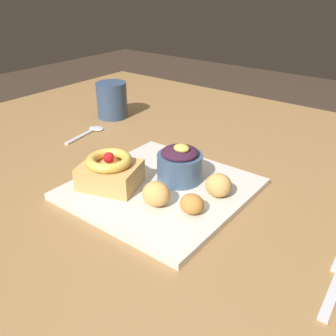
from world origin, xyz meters
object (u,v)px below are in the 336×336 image
Objects in this scene: fritter_front at (192,204)px; fritter_back at (219,185)px; fritter_middle at (156,194)px; front_plate at (161,189)px; spoon at (89,132)px; coffee_mug at (112,100)px; cake_slice at (110,172)px; berry_ramekin at (180,164)px.

fritter_front is 0.07m from fritter_back.
fritter_middle reaches higher than fritter_back.
front_plate is 0.33m from spoon.
front_plate is at bearing -33.08° from coffee_mug.
front_plate reaches higher than spoon.
coffee_mug reaches higher than fritter_back.
coffee_mug is at bearing 156.50° from fritter_back.
fritter_back is (0.17, 0.09, -0.01)m from cake_slice.
fritter_middle is at bearing -36.22° from coffee_mug.
fritter_front is at bearing 6.51° from cake_slice.
berry_ramekin is at bearing 102.29° from fritter_middle.
spoon is at bearing -72.44° from coffee_mug.
fritter_back is at bearing -110.16° from spoon.
cake_slice is 1.45× the size of berry_ramekin.
fritter_back is at bearing 84.47° from fritter_front.
coffee_mug is (-0.38, 0.28, 0.01)m from fritter_middle.
coffee_mug reaches higher than cake_slice.
fritter_front is (0.09, -0.03, 0.02)m from front_plate.
fritter_back is (0.01, 0.07, 0.00)m from fritter_front.
front_plate is at bearing 36.52° from cake_slice.
berry_ramekin is 0.41m from coffee_mug.
cake_slice is at bearing -131.86° from berry_ramekin.
cake_slice reaches higher than spoon.
spoon is (-0.35, 0.16, -0.03)m from fritter_middle.
cake_slice is at bearing -152.47° from fritter_back.
cake_slice is 0.12m from berry_ramekin.
coffee_mug reaches higher than fritter_front.
fritter_back is 0.49m from coffee_mug.
berry_ramekin is at bearing -27.55° from coffee_mug.
berry_ramekin is (0.08, 0.09, 0.00)m from cake_slice.
coffee_mug is (-0.36, 0.19, 0.00)m from berry_ramekin.
fritter_middle is 0.38m from spoon.
fritter_middle is 0.50× the size of coffee_mug.
fritter_middle is (0.02, -0.09, -0.01)m from berry_ramekin.
coffee_mug is at bearing 149.12° from fritter_front.
berry_ramekin is at bearing 73.99° from front_plate.
front_plate is at bearing -119.02° from spoon.
berry_ramekin reaches higher than fritter_middle.
front_plate is at bearing -160.33° from fritter_back.
cake_slice is 0.19m from fritter_back.
berry_ramekin is 1.75× the size of fritter_middle.
fritter_middle reaches higher than spoon.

